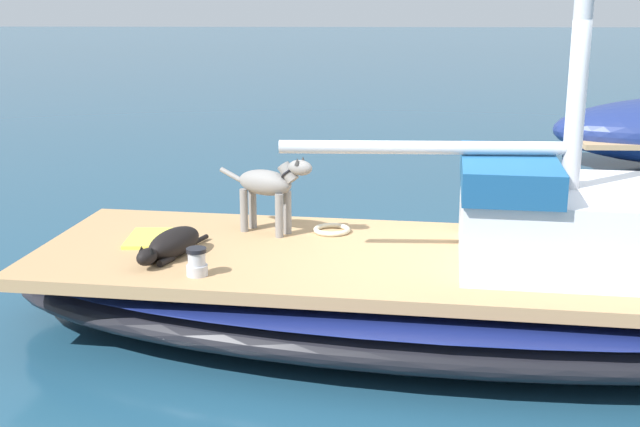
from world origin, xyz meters
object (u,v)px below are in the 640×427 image
Objects in this scene: deck_winch at (197,263)px; coiled_rope at (332,230)px; sailboat_main at (445,296)px; deck_towel at (150,238)px; dog_black at (172,244)px; dog_grey at (270,186)px.

coiled_rope is at bearing 140.20° from deck_winch.
deck_winch is at bearing -75.43° from sailboat_main.
deck_winch reaches higher than deck_towel.
dog_black is 0.51m from deck_winch.
deck_winch is 0.65× the size of coiled_rope.
deck_towel is (-0.88, -0.56, -0.08)m from deck_winch.
coiled_rope reaches higher than deck_towel.
deck_winch is 0.38× the size of deck_towel.
sailboat_main is 23.11× the size of coiled_rope.
dog_black reaches higher than deck_towel.
dog_grey is at bearing 158.59° from deck_winch.
deck_towel is at bearing -147.66° from deck_winch.
deck_winch reaches higher than coiled_rope.
coiled_rope is at bearing 100.61° from deck_towel.
sailboat_main is 2.21m from dog_black.
sailboat_main is at bearing 53.50° from coiled_rope.
sailboat_main is 8.64× the size of dog_grey.
sailboat_main is 8.21× the size of dog_black.
deck_winch is 1.05m from deck_towel.
deck_towel is at bearing -99.06° from sailboat_main.
deck_winch reaches higher than sailboat_main.
dog_black is 1.63× the size of deck_towel.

